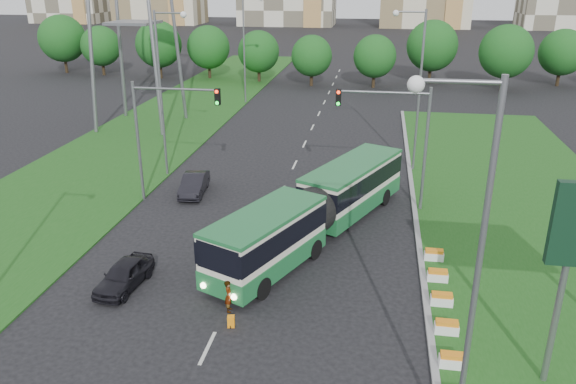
% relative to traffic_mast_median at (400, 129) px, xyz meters
% --- Properties ---
extents(ground, '(360.00, 360.00, 0.00)m').
position_rel_traffic_mast_median_xyz_m(ground, '(-4.78, -10.00, -5.35)').
color(ground, black).
rests_on(ground, ground).
extents(grass_median, '(14.00, 60.00, 0.15)m').
position_rel_traffic_mast_median_xyz_m(grass_median, '(8.22, -2.00, -5.27)').
color(grass_median, '#1B4F16').
rests_on(grass_median, ground).
extents(median_kerb, '(0.30, 60.00, 0.18)m').
position_rel_traffic_mast_median_xyz_m(median_kerb, '(1.27, -2.00, -5.26)').
color(median_kerb, gray).
rests_on(median_kerb, ground).
extents(left_verge, '(12.00, 110.00, 0.10)m').
position_rel_traffic_mast_median_xyz_m(left_verge, '(-22.78, 15.00, -5.30)').
color(left_verge, '#1B4F16').
rests_on(left_verge, ground).
extents(lane_markings, '(0.20, 100.00, 0.01)m').
position_rel_traffic_mast_median_xyz_m(lane_markings, '(-7.78, 10.00, -5.35)').
color(lane_markings, beige).
rests_on(lane_markings, ground).
extents(flower_planters, '(1.10, 11.50, 0.60)m').
position_rel_traffic_mast_median_xyz_m(flower_planters, '(1.92, -12.50, -4.90)').
color(flower_planters, white).
rests_on(flower_planters, grass_median).
extents(traffic_mast_median, '(5.76, 0.32, 8.00)m').
position_rel_traffic_mast_median_xyz_m(traffic_mast_median, '(0.00, 0.00, 0.00)').
color(traffic_mast_median, slate).
rests_on(traffic_mast_median, ground).
extents(traffic_mast_left, '(5.76, 0.32, 8.00)m').
position_rel_traffic_mast_median_xyz_m(traffic_mast_left, '(-15.16, -1.00, 0.00)').
color(traffic_mast_left, slate).
rests_on(traffic_mast_left, ground).
extents(street_lamps, '(36.00, 60.00, 12.00)m').
position_rel_traffic_mast_median_xyz_m(street_lamps, '(-7.78, 0.00, 0.65)').
color(street_lamps, slate).
rests_on(street_lamps, ground).
extents(tree_line, '(120.00, 8.00, 9.00)m').
position_rel_traffic_mast_median_xyz_m(tree_line, '(5.22, 45.00, -0.85)').
color(tree_line, '#155019').
rests_on(tree_line, ground).
extents(articulated_bus, '(2.74, 17.57, 2.89)m').
position_rel_traffic_mast_median_xyz_m(articulated_bus, '(-4.85, -4.81, -3.58)').
color(articulated_bus, silver).
rests_on(articulated_bus, ground).
extents(car_left_near, '(1.97, 4.04, 1.33)m').
position_rel_traffic_mast_median_xyz_m(car_left_near, '(-13.15, -11.99, -4.69)').
color(car_left_near, black).
rests_on(car_left_near, ground).
extents(car_left_far, '(1.96, 4.39, 1.40)m').
position_rel_traffic_mast_median_xyz_m(car_left_far, '(-13.72, 0.61, -4.65)').
color(car_left_far, black).
rests_on(car_left_far, ground).
extents(pedestrian, '(0.42, 0.60, 1.54)m').
position_rel_traffic_mast_median_xyz_m(pedestrian, '(-7.59, -13.21, -4.58)').
color(pedestrian, gray).
rests_on(pedestrian, ground).
extents(shopping_trolley, '(0.31, 0.32, 0.53)m').
position_rel_traffic_mast_median_xyz_m(shopping_trolley, '(-7.20, -14.39, -5.09)').
color(shopping_trolley, orange).
rests_on(shopping_trolley, ground).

